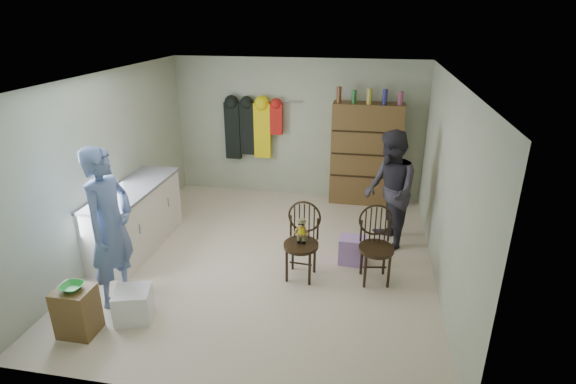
% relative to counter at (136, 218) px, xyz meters
% --- Properties ---
extents(ground_plane, '(5.00, 5.00, 0.00)m').
position_rel_counter_xyz_m(ground_plane, '(1.95, 0.00, -0.47)').
color(ground_plane, beige).
rests_on(ground_plane, ground).
extents(room_walls, '(5.00, 5.00, 5.00)m').
position_rel_counter_xyz_m(room_walls, '(1.95, 0.53, 1.11)').
color(room_walls, '#ADB396').
rests_on(room_walls, ground).
extents(counter, '(0.64, 1.86, 0.94)m').
position_rel_counter_xyz_m(counter, '(0.00, 0.00, 0.00)').
color(counter, silver).
rests_on(counter, ground).
extents(stool, '(0.38, 0.33, 0.55)m').
position_rel_counter_xyz_m(stool, '(0.30, -1.89, -0.20)').
color(stool, brown).
rests_on(stool, ground).
extents(bowl, '(0.23, 0.23, 0.06)m').
position_rel_counter_xyz_m(bowl, '(0.30, -1.89, 0.11)').
color(bowl, green).
rests_on(bowl, stool).
extents(plastic_tub, '(0.48, 0.46, 0.37)m').
position_rel_counter_xyz_m(plastic_tub, '(0.76, -1.56, -0.29)').
color(plastic_tub, white).
rests_on(plastic_tub, ground).
extents(chair_front, '(0.48, 0.48, 1.01)m').
position_rel_counter_xyz_m(chair_front, '(2.48, -0.33, 0.09)').
color(chair_front, black).
rests_on(chair_front, ground).
extents(chair_far, '(0.51, 0.51, 1.00)m').
position_rel_counter_xyz_m(chair_far, '(3.41, -0.24, 0.06)').
color(chair_far, black).
rests_on(chair_far, ground).
extents(striped_bag, '(0.37, 0.29, 0.37)m').
position_rel_counter_xyz_m(striped_bag, '(3.11, 0.11, -0.28)').
color(striped_bag, pink).
rests_on(striped_bag, ground).
extents(person_left, '(0.52, 0.73, 1.91)m').
position_rel_counter_xyz_m(person_left, '(0.41, -1.23, 0.48)').
color(person_left, '#576D9F').
rests_on(person_left, ground).
extents(person_right, '(0.85, 0.98, 1.74)m').
position_rel_counter_xyz_m(person_right, '(3.58, 0.69, 0.40)').
color(person_right, '#2D2B33').
rests_on(person_right, ground).
extents(dresser, '(1.20, 0.39, 2.08)m').
position_rel_counter_xyz_m(dresser, '(3.20, 2.30, 0.44)').
color(dresser, brown).
rests_on(dresser, ground).
extents(coat_rack, '(1.42, 0.12, 1.09)m').
position_rel_counter_xyz_m(coat_rack, '(1.12, 2.38, 0.78)').
color(coat_rack, '#99999E').
rests_on(coat_rack, ground).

